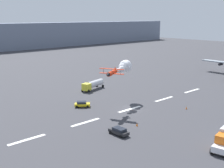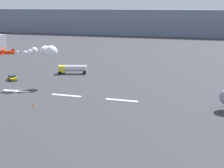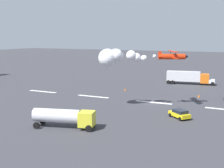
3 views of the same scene
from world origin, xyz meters
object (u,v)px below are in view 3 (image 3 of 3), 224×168
object	(u,v)px
airport_staff_sedan	(180,114)
traffic_cone_far	(125,89)
semi_truck_orange	(188,77)
fuel_tanker_truck	(65,117)
traffic_cone_near	(199,96)
stunt_biplane_red	(120,57)

from	to	relation	value
airport_staff_sedan	traffic_cone_far	xyz separation A→B (m)	(18.77, -20.14, -0.44)
semi_truck_orange	fuel_tanker_truck	bearing A→B (deg)	81.29
traffic_cone_near	traffic_cone_far	distance (m)	18.51
stunt_biplane_red	traffic_cone_far	bearing A→B (deg)	-70.01
traffic_cone_far	fuel_tanker_truck	bearing A→B (deg)	97.46
stunt_biplane_red	fuel_tanker_truck	xyz separation A→B (m)	(1.86, 16.15, -8.15)
traffic_cone_near	fuel_tanker_truck	bearing A→B (deg)	66.64
airport_staff_sedan	traffic_cone_near	bearing A→B (deg)	-89.20
stunt_biplane_red	semi_truck_orange	size ratio (longest dim) A/B	1.15
fuel_tanker_truck	traffic_cone_far	bearing A→B (deg)	-82.54
semi_truck_orange	fuel_tanker_truck	world-z (taller)	semi_truck_orange
semi_truck_orange	fuel_tanker_truck	distance (m)	51.83
fuel_tanker_truck	airport_staff_sedan	xyz separation A→B (m)	(-14.42, -13.09, -0.94)
semi_truck_orange	traffic_cone_far	size ratio (longest dim) A/B	18.26
semi_truck_orange	airport_staff_sedan	size ratio (longest dim) A/B	3.22
traffic_cone_far	traffic_cone_near	bearing A→B (deg)	178.53
airport_staff_sedan	traffic_cone_far	world-z (taller)	airport_staff_sedan
airport_staff_sedan	stunt_biplane_red	bearing A→B (deg)	-13.72
semi_truck_orange	fuel_tanker_truck	xyz separation A→B (m)	(7.85, 51.23, -0.36)
airport_staff_sedan	traffic_cone_near	xyz separation A→B (m)	(0.27, -19.67, -0.44)
semi_truck_orange	traffic_cone_far	world-z (taller)	semi_truck_orange
stunt_biplane_red	semi_truck_orange	world-z (taller)	stunt_biplane_red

